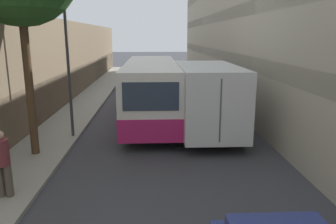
% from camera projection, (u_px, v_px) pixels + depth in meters
% --- Properties ---
extents(ground_plane, '(150.00, 150.00, 0.00)m').
position_uv_depth(ground_plane, '(163.00, 128.00, 15.65)').
color(ground_plane, '#38383D').
extents(sidewalk_left, '(2.21, 60.00, 0.13)m').
position_uv_depth(sidewalk_left, '(62.00, 128.00, 15.42)').
color(sidewalk_left, gray).
rests_on(sidewalk_left, ground_plane).
extents(building_left_shopfront, '(2.40, 60.00, 5.25)m').
position_uv_depth(building_left_shopfront, '(9.00, 79.00, 14.79)').
color(building_left_shopfront, '#847056').
rests_on(building_left_shopfront, ground_plane).
extents(bus, '(2.51, 9.87, 3.02)m').
position_uv_depth(bus, '(151.00, 90.00, 16.57)').
color(bus, silver).
rests_on(bus, ground_plane).
extents(box_truck, '(2.44, 7.74, 3.07)m').
position_uv_depth(box_truck, '(204.00, 96.00, 14.89)').
color(box_truck, silver).
rests_on(box_truck, ground_plane).
extents(panel_van, '(1.89, 4.50, 2.04)m').
position_uv_depth(panel_van, '(145.00, 73.00, 28.19)').
color(panel_van, navy).
rests_on(panel_van, ground_plane).
extents(pedestrian, '(0.42, 0.40, 1.81)m').
position_uv_depth(pedestrian, '(2.00, 162.00, 8.49)').
color(pedestrian, brown).
rests_on(pedestrian, sidewalk_left).
extents(street_lamp, '(0.36, 0.80, 8.02)m').
position_uv_depth(street_lamp, '(64.00, 3.00, 12.76)').
color(street_lamp, '#38383D').
rests_on(street_lamp, sidewalk_left).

